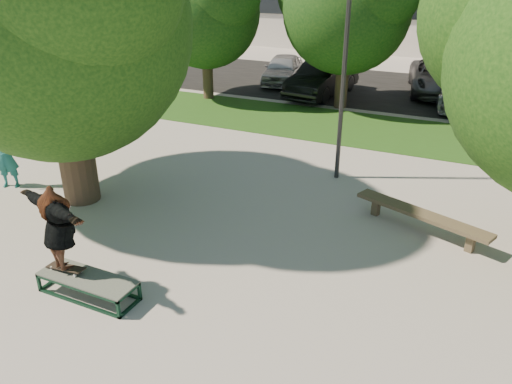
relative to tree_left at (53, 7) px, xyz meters
The scene contains 16 objects.
ground 6.26m from the tree_left, 14.31° to the right, with size 120.00×120.00×0.00m, color #A49E97.
grass_strip 10.87m from the tree_left, 57.80° to the left, with size 30.00×4.00×0.02m, color #264D16.
asphalt_strip 16.13m from the tree_left, 73.93° to the left, with size 40.00×8.00×0.01m, color black.
tree_left is the anchor object (origin of this frame).
bg_tree_left 10.26m from the tree_left, 102.86° to the left, with size 5.28×4.51×5.77m.
bg_tree_mid 11.45m from the tree_left, 73.68° to the left, with size 5.76×4.92×6.24m.
bg_tree_right 13.66m from the tree_left, 50.20° to the left, with size 5.04×4.31×5.43m.
lamppost 6.70m from the tree_left, 36.42° to the left, with size 0.25×0.15×6.11m.
grind_box 6.00m from the tree_left, 45.60° to the right, with size 1.80×0.60×0.38m.
skater_rig 5.06m from the tree_left, 50.46° to the right, with size 1.99×1.04×1.64m.
bystander 4.18m from the tree_left, behind, with size 0.61×0.40×1.66m, color #175A59.
bench 8.95m from the tree_left, 12.76° to the left, with size 2.97×1.45×0.46m.
car_silver_a 14.49m from the tree_left, 91.93° to the left, with size 1.58×3.93×1.34m, color silver.
car_dark 13.09m from the tree_left, 80.78° to the left, with size 1.60×4.59×1.51m, color black.
car_grey 16.75m from the tree_left, 66.57° to the left, with size 2.37×5.13×1.43m, color #58585D.
car_silver_b 15.67m from the tree_left, 60.18° to the left, with size 1.81×4.44×1.29m, color #ADADB1.
Camera 1 is at (4.36, -7.14, 5.28)m, focal length 35.00 mm.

